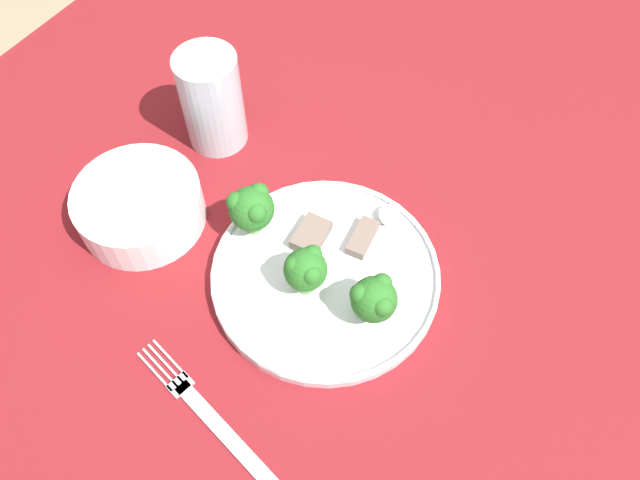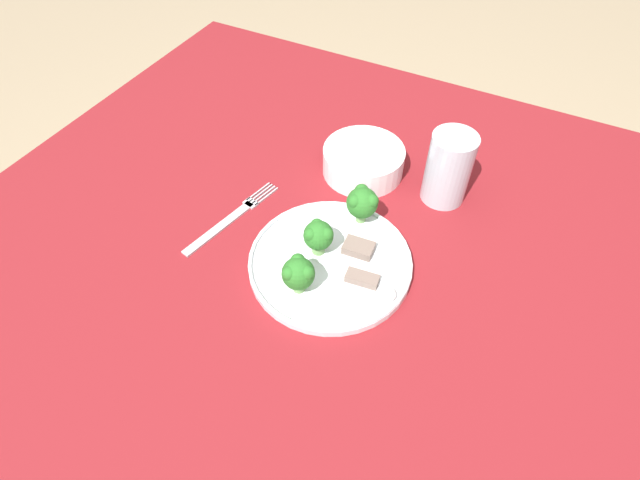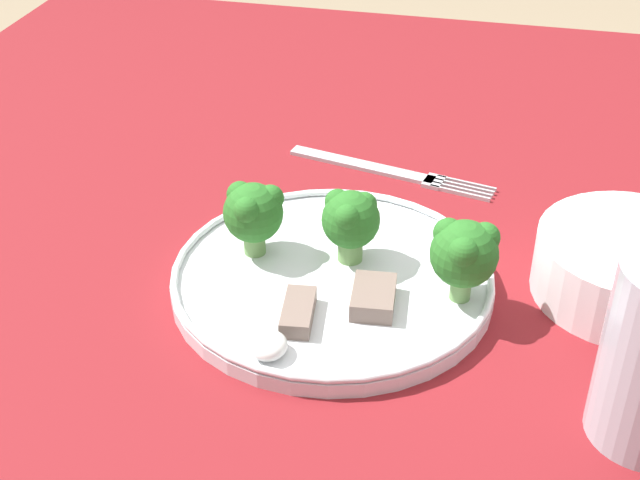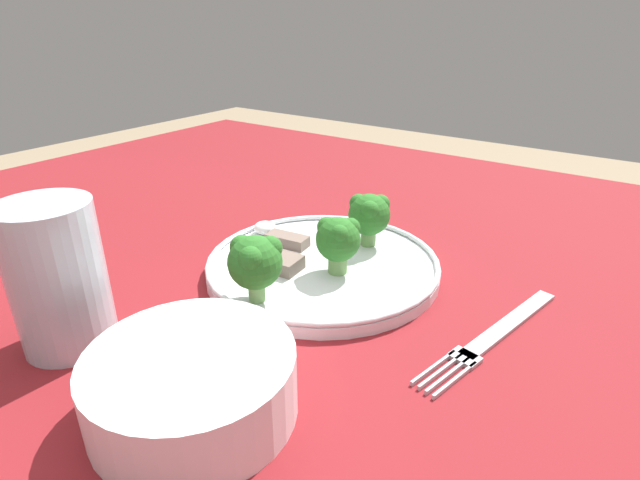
% 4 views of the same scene
% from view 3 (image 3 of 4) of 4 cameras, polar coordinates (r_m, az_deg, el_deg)
% --- Properties ---
extents(table, '(1.34, 1.15, 0.78)m').
position_cam_3_polar(table, '(0.74, 1.59, -10.10)').
color(table, maroon).
rests_on(table, ground_plane).
extents(dinner_plate, '(0.25, 0.25, 0.02)m').
position_cam_3_polar(dinner_plate, '(0.71, 0.79, -2.47)').
color(dinner_plate, white).
rests_on(dinner_plate, table).
extents(fork, '(0.06, 0.21, 0.00)m').
position_cam_3_polar(fork, '(0.87, 4.36, 4.41)').
color(fork, '#B2B2B7').
rests_on(fork, table).
extents(cream_bowl, '(0.15, 0.15, 0.05)m').
position_cam_3_polar(cream_bowl, '(0.73, 19.23, -1.71)').
color(cream_bowl, white).
rests_on(cream_bowl, table).
extents(broccoli_floret_near_rim_left, '(0.05, 0.05, 0.06)m').
position_cam_3_polar(broccoli_floret_near_rim_left, '(0.70, 1.99, 1.34)').
color(broccoli_floret_near_rim_left, '#709E56').
rests_on(broccoli_floret_near_rim_left, dinner_plate).
extents(broccoli_floret_center_left, '(0.05, 0.05, 0.07)m').
position_cam_3_polar(broccoli_floret_center_left, '(0.66, 9.22, -0.78)').
color(broccoli_floret_center_left, '#709E56').
rests_on(broccoli_floret_center_left, dinner_plate).
extents(broccoli_floret_back_left, '(0.05, 0.05, 0.06)m').
position_cam_3_polar(broccoli_floret_back_left, '(0.71, -4.30, 1.83)').
color(broccoli_floret_back_left, '#709E56').
rests_on(broccoli_floret_back_left, dinner_plate).
extents(meat_slice_front_slice, '(0.05, 0.04, 0.01)m').
position_cam_3_polar(meat_slice_front_slice, '(0.67, 3.46, -3.63)').
color(meat_slice_front_slice, '#756056').
rests_on(meat_slice_front_slice, dinner_plate).
extents(meat_slice_middle_slice, '(0.05, 0.03, 0.01)m').
position_cam_3_polar(meat_slice_middle_slice, '(0.66, -1.41, -4.63)').
color(meat_slice_middle_slice, '#756056').
rests_on(meat_slice_middle_slice, dinner_plate).
extents(sauce_dollop, '(0.03, 0.03, 0.02)m').
position_cam_3_polar(sauce_dollop, '(0.63, -3.30, -6.76)').
color(sauce_dollop, white).
rests_on(sauce_dollop, dinner_plate).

